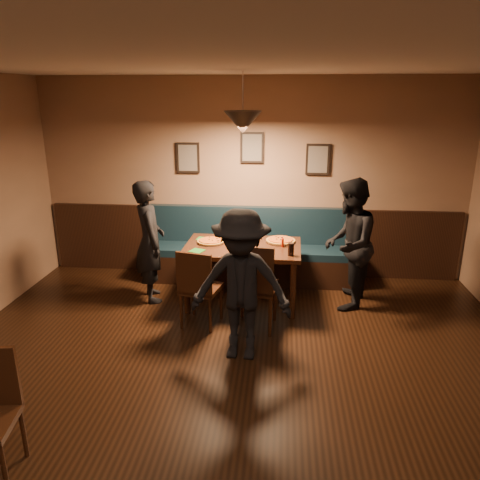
{
  "coord_description": "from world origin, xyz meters",
  "views": [
    {
      "loc": [
        0.43,
        -2.96,
        2.56
      ],
      "look_at": [
        -0.04,
        2.09,
        0.95
      ],
      "focal_mm": 34.59,
      "sensor_mm": 36.0,
      "label": 1
    }
  ],
  "objects": [
    {
      "name": "picture_right",
      "position": [
        0.9,
        3.47,
        1.7
      ],
      "size": [
        0.32,
        0.04,
        0.42
      ],
      "primitive_type": "cube",
      "color": "black",
      "rests_on": "wall_back"
    },
    {
      "name": "floor",
      "position": [
        0.0,
        0.0,
        0.0
      ],
      "size": [
        7.0,
        7.0,
        0.0
      ],
      "primitive_type": "plane",
      "color": "black",
      "rests_on": "ground"
    },
    {
      "name": "pizza_a",
      "position": [
        -0.45,
        2.53,
        0.78
      ],
      "size": [
        0.39,
        0.39,
        0.04
      ],
      "primitive_type": "cylinder",
      "rotation": [
        0.0,
        0.0,
        -0.15
      ],
      "color": "orange",
      "rests_on": "dining_table"
    },
    {
      "name": "wall_back",
      "position": [
        0.0,
        3.5,
        1.4
      ],
      "size": [
        6.0,
        0.0,
        6.0
      ],
      "primitive_type": "plane",
      "rotation": [
        1.57,
        0.0,
        0.0
      ],
      "color": "#8C704F",
      "rests_on": "ground"
    },
    {
      "name": "picture_center",
      "position": [
        0.0,
        3.47,
        1.85
      ],
      "size": [
        0.32,
        0.04,
        0.42
      ],
      "primitive_type": "cube",
      "color": "black",
      "rests_on": "wall_back"
    },
    {
      "name": "napkin_a",
      "position": [
        -0.58,
        2.68,
        0.77
      ],
      "size": [
        0.16,
        0.16,
        0.01
      ],
      "primitive_type": "cube",
      "rotation": [
        0.0,
        0.0,
        -0.17
      ],
      "color": "#1F7524",
      "rests_on": "dining_table"
    },
    {
      "name": "diner_front",
      "position": [
        0.05,
        1.19,
        0.77
      ],
      "size": [
        1.04,
        0.65,
        1.54
      ],
      "primitive_type": "imported",
      "rotation": [
        0.0,
        0.0,
        -0.08
      ],
      "color": "black",
      "rests_on": "floor"
    },
    {
      "name": "picture_left",
      "position": [
        -0.9,
        3.47,
        1.7
      ],
      "size": [
        0.32,
        0.04,
        0.42
      ],
      "primitive_type": "cube",
      "color": "black",
      "rests_on": "wall_back"
    },
    {
      "name": "pendant_lamp",
      "position": [
        -0.04,
        2.44,
        2.25
      ],
      "size": [
        0.44,
        0.44,
        0.25
      ],
      "primitive_type": "cone",
      "rotation": [
        3.14,
        0.0,
        0.0
      ],
      "color": "black",
      "rests_on": "ceiling"
    },
    {
      "name": "wainscot",
      "position": [
        0.0,
        3.47,
        0.5
      ],
      "size": [
        5.88,
        0.06,
        1.0
      ],
      "primitive_type": "cube",
      "color": "black",
      "rests_on": "ground"
    },
    {
      "name": "chair_near_left",
      "position": [
        -0.46,
        1.83,
        0.46
      ],
      "size": [
        0.49,
        0.49,
        0.93
      ],
      "primitive_type": null,
      "rotation": [
        0.0,
        0.0,
        -0.22
      ],
      "color": "black",
      "rests_on": "floor"
    },
    {
      "name": "booth_bench",
      "position": [
        0.0,
        3.2,
        0.5
      ],
      "size": [
        3.0,
        0.6,
        1.0
      ],
      "primitive_type": null,
      "color": "#0F232D",
      "rests_on": "ground"
    },
    {
      "name": "diner_right",
      "position": [
        1.26,
        2.49,
        0.81
      ],
      "size": [
        0.8,
        0.92,
        1.62
      ],
      "primitive_type": "imported",
      "rotation": [
        0.0,
        0.0,
        -1.83
      ],
      "color": "black",
      "rests_on": "floor"
    },
    {
      "name": "chair_near_right",
      "position": [
        0.16,
        1.81,
        0.52
      ],
      "size": [
        0.51,
        0.51,
        1.03
      ],
      "primitive_type": null,
      "rotation": [
        0.0,
        0.0,
        -0.12
      ],
      "color": "black",
      "rests_on": "floor"
    },
    {
      "name": "soda_glass",
      "position": [
        0.55,
        2.14,
        0.84
      ],
      "size": [
        0.07,
        0.07,
        0.15
      ],
      "primitive_type": "cylinder",
      "rotation": [
        0.0,
        0.0,
        0.01
      ],
      "color": "black",
      "rests_on": "dining_table"
    },
    {
      "name": "tabasco_bottle",
      "position": [
        0.45,
        2.44,
        0.83
      ],
      "size": [
        0.04,
        0.04,
        0.13
      ],
      "primitive_type": "cylinder",
      "rotation": [
        0.0,
        0.0,
        -0.42
      ],
      "color": "#911604",
      "rests_on": "dining_table"
    },
    {
      "name": "pizza_c",
      "position": [
        0.43,
        2.64,
        0.78
      ],
      "size": [
        0.47,
        0.47,
        0.04
      ],
      "primitive_type": "cylinder",
      "rotation": [
        0.0,
        0.0,
        -0.36
      ],
      "color": "orange",
      "rests_on": "dining_table"
    },
    {
      "name": "dining_table",
      "position": [
        -0.04,
        2.44,
        0.38
      ],
      "size": [
        1.45,
        0.95,
        0.76
      ],
      "primitive_type": "cube",
      "rotation": [
        0.0,
        0.0,
        -0.02
      ],
      "color": "black",
      "rests_on": "floor"
    },
    {
      "name": "ceiling",
      "position": [
        0.0,
        0.0,
        2.8
      ],
      "size": [
        7.0,
        7.0,
        0.0
      ],
      "primitive_type": "plane",
      "rotation": [
        3.14,
        0.0,
        0.0
      ],
      "color": "silver",
      "rests_on": "ground"
    },
    {
      "name": "pizza_b",
      "position": [
        -0.04,
        2.31,
        0.78
      ],
      "size": [
        0.42,
        0.42,
        0.04
      ],
      "primitive_type": "cylinder",
      "rotation": [
        0.0,
        0.0,
        -0.4
      ],
      "color": "#C36924",
      "rests_on": "dining_table"
    },
    {
      "name": "napkin_b",
      "position": [
        -0.57,
        2.2,
        0.77
      ],
      "size": [
        0.2,
        0.2,
        0.01
      ],
      "primitive_type": "cube",
      "rotation": [
        0.0,
        0.0,
        -0.37
      ],
      "color": "#1E7320",
      "rests_on": "dining_table"
    },
    {
      "name": "diner_left",
      "position": [
        -1.22,
        2.46,
        0.78
      ],
      "size": [
        0.57,
        0.67,
        1.56
      ],
      "primitive_type": "imported",
      "rotation": [
        0.0,
        0.0,
        1.98
      ],
      "color": "black",
      "rests_on": "floor"
    },
    {
      "name": "cutlery_set",
      "position": [
        -0.12,
        2.03,
        0.77
      ],
      "size": [
        0.18,
        0.06,
        0.0
      ],
      "primitive_type": "cube",
      "rotation": [
        0.0,
        0.0,
        1.8
      ],
      "color": "#B8B8BC",
      "rests_on": "dining_table"
    }
  ]
}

